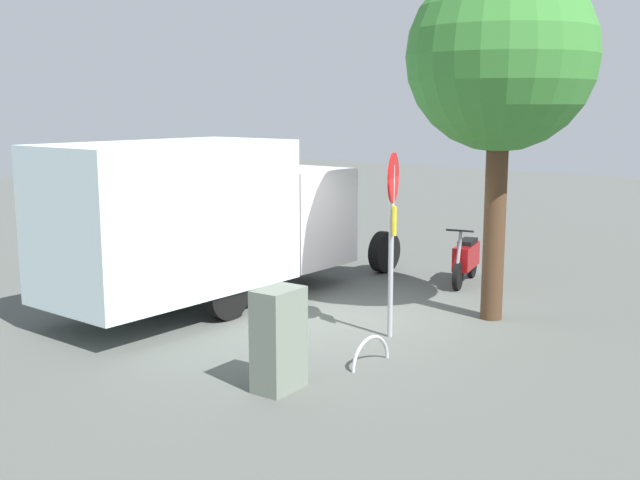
# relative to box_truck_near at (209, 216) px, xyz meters

# --- Properties ---
(ground_plane) EXTENTS (60.00, 60.00, 0.00)m
(ground_plane) POSITION_rel_box_truck_near_xyz_m (-1.11, 2.62, -1.64)
(ground_plane) COLOR #4E514D
(box_truck_near) EXTENTS (7.83, 2.26, 2.99)m
(box_truck_near) POSITION_rel_box_truck_near_xyz_m (0.00, 0.00, 0.00)
(box_truck_near) COLOR black
(box_truck_near) RESTS_ON ground
(motorcycle) EXTENTS (1.77, 0.73, 1.20)m
(motorcycle) POSITION_rel_box_truck_near_xyz_m (-4.46, 2.80, -1.12)
(motorcycle) COLOR black
(motorcycle) RESTS_ON ground
(stop_sign) EXTENTS (0.71, 0.33, 2.89)m
(stop_sign) POSITION_rel_box_truck_near_xyz_m (-0.39, 3.68, 0.28)
(stop_sign) COLOR #9E9EA3
(stop_sign) RESTS_ON ground
(street_tree) EXTENTS (3.08, 3.08, 5.91)m
(street_tree) POSITION_rel_box_truck_near_xyz_m (-2.36, 4.43, 2.70)
(street_tree) COLOR #47301E
(street_tree) RESTS_ON ground
(utility_cabinet) EXTENTS (0.69, 0.48, 1.32)m
(utility_cabinet) POSITION_rel_box_truck_near_xyz_m (2.39, 3.84, -0.98)
(utility_cabinet) COLOR slate
(utility_cabinet) RESTS_ON ground
(bike_rack_hoop) EXTENTS (0.85, 0.07, 0.85)m
(bike_rack_hoop) POSITION_rel_box_truck_near_xyz_m (0.89, 4.21, -1.64)
(bike_rack_hoop) COLOR #B7B7BC
(bike_rack_hoop) RESTS_ON ground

